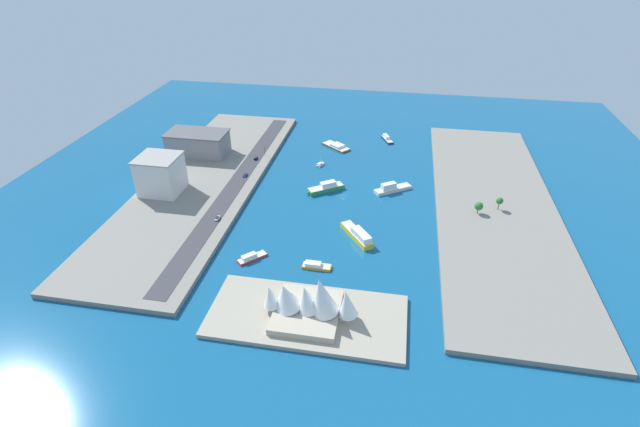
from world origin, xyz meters
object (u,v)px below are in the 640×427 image
object	(u,v)px
suv_black	(256,158)
ferry_yellow_fast	(358,235)
van_white	(217,218)
patrol_launch_navy	(387,139)
warehouse_low_gray	(198,143)
sailboat_small_white	(320,164)
hatchback_blue	(245,175)
traffic_light_waterfront	(265,150)
tugboat_red	(251,257)
hotel_broad_white	(161,174)
water_taxi_orange	(316,266)
barge_flat_brown	(336,146)
ferry_green_doubledeck	(326,188)
opera_landmark	(308,301)
ferry_white_commuter	(392,188)

from	to	relation	value
suv_black	ferry_yellow_fast	bearing A→B (deg)	135.21
suv_black	van_white	size ratio (longest dim) A/B	0.95
suv_black	patrol_launch_navy	bearing A→B (deg)	-147.40
warehouse_low_gray	suv_black	world-z (taller)	warehouse_low_gray
sailboat_small_white	hatchback_blue	distance (m)	54.57
patrol_launch_navy	sailboat_small_white	world-z (taller)	sailboat_small_white
van_white	traffic_light_waterfront	size ratio (longest dim) A/B	0.72
sailboat_small_white	traffic_light_waterfront	xyz separation A→B (m)	(41.74, -4.26, 6.03)
tugboat_red	suv_black	size ratio (longest dim) A/B	3.25
hotel_broad_white	hatchback_blue	bearing A→B (deg)	-147.04
hotel_broad_white	traffic_light_waterfront	xyz separation A→B (m)	(-48.01, -62.76, -7.44)
water_taxi_orange	van_white	xyz separation A→B (m)	(62.44, -29.77, 2.41)
water_taxi_orange	hotel_broad_white	size ratio (longest dim) A/B	0.62
hatchback_blue	suv_black	xyz separation A→B (m)	(0.51, -26.23, -0.01)
suv_black	barge_flat_brown	bearing A→B (deg)	-145.30
ferry_green_doubledeck	barge_flat_brown	bearing A→B (deg)	-87.24
tugboat_red	opera_landmark	distance (m)	52.03
ferry_yellow_fast	barge_flat_brown	bearing A→B (deg)	-76.08
warehouse_low_gray	traffic_light_waterfront	world-z (taller)	warehouse_low_gray
ferry_white_commuter	patrol_launch_navy	distance (m)	82.67
ferry_green_doubledeck	hatchback_blue	size ratio (longest dim) A/B	4.66
hatchback_blue	barge_flat_brown	bearing A→B (deg)	-129.77
tugboat_red	warehouse_low_gray	bearing A→B (deg)	-56.47
hotel_broad_white	opera_landmark	bearing A→B (deg)	140.86
ferry_white_commuter	sailboat_small_white	bearing A→B (deg)	-28.80
patrol_launch_navy	water_taxi_orange	bearing A→B (deg)	81.24
water_taxi_orange	tugboat_red	world-z (taller)	tugboat_red
ferry_white_commuter	van_white	size ratio (longest dim) A/B	5.10
ferry_yellow_fast	warehouse_low_gray	bearing A→B (deg)	-33.73
patrol_launch_navy	hatchback_blue	distance (m)	122.71
tugboat_red	traffic_light_waterfront	bearing A→B (deg)	-77.43
tugboat_red	van_white	bearing A→B (deg)	-45.09
ferry_white_commuter	barge_flat_brown	world-z (taller)	ferry_white_commuter
hotel_broad_white	hatchback_blue	distance (m)	53.73
barge_flat_brown	van_white	world-z (taller)	van_white
ferry_green_doubledeck	traffic_light_waterfront	world-z (taller)	traffic_light_waterfront
ferry_yellow_fast	traffic_light_waterfront	size ratio (longest dim) A/B	3.92
opera_landmark	sailboat_small_white	bearing A→B (deg)	-81.83
traffic_light_waterfront	sailboat_small_white	bearing A→B (deg)	174.17
ferry_yellow_fast	water_taxi_orange	world-z (taller)	ferry_yellow_fast
patrol_launch_navy	barge_flat_brown	xyz separation A→B (m)	(37.37, 21.12, -0.14)
patrol_launch_navy	ferry_yellow_fast	bearing A→B (deg)	86.63
ferry_white_commuter	opera_landmark	bearing A→B (deg)	75.95
ferry_white_commuter	ferry_yellow_fast	size ratio (longest dim) A/B	0.94
patrol_launch_navy	hotel_broad_white	bearing A→B (deg)	40.07
hotel_broad_white	patrol_launch_navy	bearing A→B (deg)	-139.93
ferry_white_commuter	warehouse_low_gray	size ratio (longest dim) A/B	0.56
van_white	ferry_green_doubledeck	bearing A→B (deg)	-137.96
patrol_launch_navy	sailboat_small_white	size ratio (longest dim) A/B	1.48
ferry_white_commuter	opera_landmark	xyz separation A→B (m)	(30.18, 120.59, 7.56)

